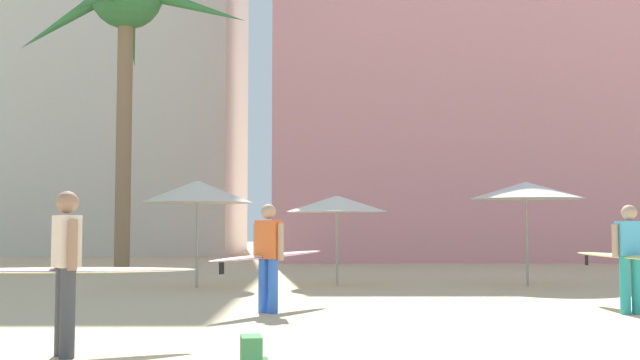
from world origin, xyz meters
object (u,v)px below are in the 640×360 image
at_px(palm_tree_far_left, 125,12).
at_px(cafe_umbrella_2, 337,204).
at_px(cafe_umbrella_3, 198,192).
at_px(person_mid_left, 70,267).
at_px(cafe_umbrella_1, 526,190).
at_px(person_far_left, 626,255).
at_px(person_mid_center, 269,254).

relative_size(palm_tree_far_left, cafe_umbrella_2, 4.26).
height_order(palm_tree_far_left, cafe_umbrella_3, palm_tree_far_left).
xyz_separation_m(palm_tree_far_left, person_mid_left, (3.57, -15.83, -7.44)).
xyz_separation_m(cafe_umbrella_2, person_mid_left, (-3.17, -9.27, -0.97)).
height_order(cafe_umbrella_1, person_far_left, cafe_umbrella_1).
height_order(palm_tree_far_left, person_mid_left, palm_tree_far_left).
xyz_separation_m(cafe_umbrella_1, person_mid_center, (-5.65, -5.13, -1.28)).
xyz_separation_m(cafe_umbrella_1, cafe_umbrella_3, (-7.57, -0.42, -0.05)).
bearing_deg(palm_tree_far_left, person_mid_left, -77.28).
bearing_deg(person_mid_left, person_far_left, -6.40).
relative_size(cafe_umbrella_1, person_far_left, 0.83).
bearing_deg(person_far_left, person_mid_left, -72.10).
xyz_separation_m(person_far_left, person_mid_center, (-5.74, 0.17, 0.01)).
xyz_separation_m(palm_tree_far_left, cafe_umbrella_3, (3.57, -7.14, -6.21)).
height_order(person_mid_center, person_mid_left, person_mid_left).
bearing_deg(person_mid_left, palm_tree_far_left, 69.87).
bearing_deg(cafe_umbrella_1, cafe_umbrella_2, 177.91).
relative_size(cafe_umbrella_2, person_far_left, 0.75).
height_order(cafe_umbrella_1, person_mid_left, cafe_umbrella_1).
distance_m(person_far_left, person_mid_center, 5.74).
bearing_deg(person_far_left, cafe_umbrella_1, 172.37).
relative_size(cafe_umbrella_2, person_mid_center, 0.95).
xyz_separation_m(cafe_umbrella_2, cafe_umbrella_3, (-3.17, -0.58, 0.26)).
height_order(palm_tree_far_left, person_far_left, palm_tree_far_left).
bearing_deg(cafe_umbrella_1, person_mid_left, -129.69).
distance_m(palm_tree_far_left, cafe_umbrella_2, 11.41).
distance_m(cafe_umbrella_2, cafe_umbrella_3, 3.24).
xyz_separation_m(cafe_umbrella_1, cafe_umbrella_2, (-4.39, 0.16, -0.30)).
bearing_deg(cafe_umbrella_2, person_mid_left, -108.86).
xyz_separation_m(cafe_umbrella_2, person_mid_center, (-1.26, -5.29, -0.98)).
relative_size(palm_tree_far_left, person_far_left, 3.21).
bearing_deg(cafe_umbrella_3, person_mid_center, -67.90).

